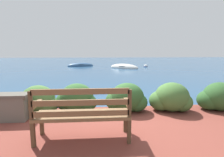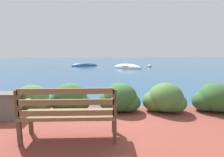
{
  "view_description": "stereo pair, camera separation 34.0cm",
  "coord_description": "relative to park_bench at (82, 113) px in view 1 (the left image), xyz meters",
  "views": [
    {
      "loc": [
        -0.09,
        -4.53,
        1.72
      ],
      "look_at": [
        0.55,
        4.05,
        0.34
      ],
      "focal_mm": 28.0,
      "sensor_mm": 36.0,
      "label": 1
    },
    {
      "loc": [
        0.25,
        -4.55,
        1.72
      ],
      "look_at": [
        0.55,
        4.05,
        0.34
      ],
      "focal_mm": 28.0,
      "sensor_mm": 36.0,
      "label": 2
    }
  ],
  "objects": [
    {
      "name": "mooring_buoy",
      "position": [
        5.23,
        15.48,
        -0.64
      ],
      "size": [
        0.44,
        0.44,
        0.4
      ],
      "color": "white",
      "rests_on": "ground_plane"
    },
    {
      "name": "hedge_clump_far_right",
      "position": [
        2.07,
        1.32,
        -0.17
      ],
      "size": [
        1.06,
        0.76,
        0.72
      ],
      "color": "#426B33",
      "rests_on": "patio_terrace"
    },
    {
      "name": "park_bench",
      "position": [
        0.0,
        0.0,
        0.0
      ],
      "size": [
        1.59,
        0.48,
        0.93
      ],
      "rotation": [
        0.0,
        0.0,
        0.09
      ],
      "color": "brown",
      "rests_on": "patio_terrace"
    },
    {
      "name": "rowboat_mid",
      "position": [
        -1.77,
        16.81,
        -0.65
      ],
      "size": [
        3.0,
        1.71,
        0.67
      ],
      "rotation": [
        0.0,
        0.0,
        0.28
      ],
      "color": "#2D517A",
      "rests_on": "ground_plane"
    },
    {
      "name": "ground_plane",
      "position": [
        0.37,
        1.74,
        -0.71
      ],
      "size": [
        80.0,
        80.0,
        0.0
      ],
      "color": "navy"
    },
    {
      "name": "hedge_clump_right",
      "position": [
        0.96,
        1.39,
        -0.18
      ],
      "size": [
        1.05,
        0.75,
        0.71
      ],
      "color": "#2D5628",
      "rests_on": "patio_terrace"
    },
    {
      "name": "rowboat_nearest",
      "position": [
        2.74,
        14.32,
        -0.64
      ],
      "size": [
        3.12,
        2.77,
        0.77
      ],
      "rotation": [
        0.0,
        0.0,
        2.49
      ],
      "color": "silver",
      "rests_on": "ground_plane"
    },
    {
      "name": "hedge_clump_left",
      "position": [
        -1.2,
        1.39,
        -0.19
      ],
      "size": [
        1.0,
        0.72,
        0.68
      ],
      "color": "#426B33",
      "rests_on": "patio_terrace"
    },
    {
      "name": "hedge_clump_extra",
      "position": [
        3.32,
        1.28,
        -0.18
      ],
      "size": [
        1.05,
        0.76,
        0.72
      ],
      "color": "#2D5628",
      "rests_on": "patio_terrace"
    },
    {
      "name": "hedge_clump_centre",
      "position": [
        -0.29,
        1.47,
        -0.18
      ],
      "size": [
        1.03,
        0.74,
        0.7
      ],
      "color": "#2D5628",
      "rests_on": "patio_terrace"
    }
  ]
}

